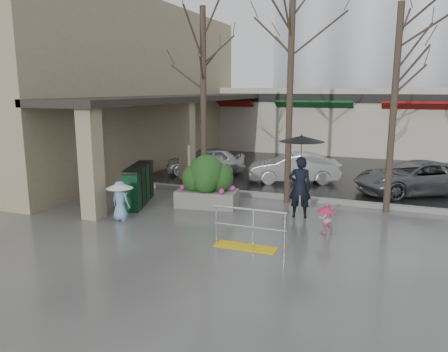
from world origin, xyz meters
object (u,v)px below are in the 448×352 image
Objects in this scene: woman at (301,170)px; news_boxes at (139,185)px; car_c at (415,178)px; tree_west at (203,56)px; planter at (207,182)px; tree_mideast at (397,58)px; child_pink at (326,216)px; tree_midwest at (291,49)px; car_b at (293,168)px; child_blue at (120,196)px; car_a at (206,160)px; handrail at (248,233)px.

news_boxes is at bearing -5.82° from woman.
news_boxes is 10.30m from car_c.
news_boxes is (-1.53, -2.10, -4.41)m from tree_west.
tree_mideast is at bearing 15.24° from planter.
woman is 2.89× the size of child_pink.
car_b is (-0.55, 3.41, -4.60)m from tree_midwest.
car_c is (0.91, 3.02, -4.23)m from tree_mideast.
planter is at bearing -122.32° from child_blue.
tree_west is 1.05× the size of tree_mideast.
tree_west is at bearing -65.03° from child_pink.
child_pink is at bearing 116.80° from woman.
tree_midwest reaches higher than news_boxes.
tree_mideast is at bearing -3.80° from news_boxes.
tree_mideast reaches higher than news_boxes.
child_pink is at bearing -58.89° from tree_midwest.
car_b is (4.27, -0.35, 0.00)m from car_a.
news_boxes is 6.92m from car_b.
car_c is at bearing 61.14° from car_a.
child_pink is at bearing 47.94° from handrail.
planter is at bearing -147.00° from tree_midwest.
tree_mideast is 9.43m from child_blue.
car_c is at bearing 22.16° from tree_west.
handrail is 7.28m from tree_mideast.
planter reaches higher than child_pink.
car_a is (-4.98, 8.56, 0.25)m from handrail.
tree_west is at bearing -57.21° from car_b.
car_a is (-6.62, 6.74, 0.12)m from child_pink.
tree_mideast is 5.48m from child_pink.
woman is (0.79, -1.65, -3.72)m from tree_midwest.
tree_west reaches higher than car_c.
tree_mideast reaches higher than handrail.
child_pink is at bearing 0.78° from car_b.
planter is at bearing -62.28° from tree_west.
child_pink is 0.37× the size of news_boxes.
tree_midwest is at bearing 27.88° from car_a.
child_pink is 6.47m from car_c.
child_pink is at bearing -166.13° from child_blue.
handrail is at bearing -88.09° from tree_midwest.
tree_west reaches higher than child_blue.
woman reaches higher than planter.
handrail is 0.88× the size of planter.
tree_midwest is 3.24× the size of planter.
handrail is at bearing -57.76° from car_c.
planter reaches higher than child_blue.
car_c is at bearing 65.82° from car_b.
handrail is at bearing -14.45° from car_b.
child_blue is at bearing -19.57° from car_a.
tree_midwest reaches higher than child_blue.
tree_west is at bearing -33.00° from woman.
car_a is at bearing -114.08° from car_b.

